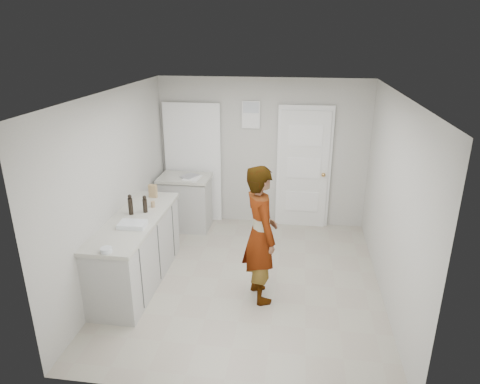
# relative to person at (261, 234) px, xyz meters

# --- Properties ---
(ground) EXTENTS (4.00, 4.00, 0.00)m
(ground) POSITION_rel_person_xyz_m (-0.20, 0.33, -0.87)
(ground) COLOR #A99F8E
(ground) RESTS_ON ground
(room_shell) EXTENTS (4.00, 4.00, 4.00)m
(room_shell) POSITION_rel_person_xyz_m (-0.37, 2.28, 0.15)
(room_shell) COLOR beige
(room_shell) RESTS_ON ground
(main_counter) EXTENTS (0.64, 1.96, 0.93)m
(main_counter) POSITION_rel_person_xyz_m (-1.65, 0.13, -0.44)
(main_counter) COLOR beige
(main_counter) RESTS_ON ground
(side_counter) EXTENTS (0.84, 0.61, 0.93)m
(side_counter) POSITION_rel_person_xyz_m (-1.45, 1.88, -0.44)
(side_counter) COLOR beige
(side_counter) RESTS_ON ground
(person) EXTENTS (0.64, 0.75, 1.74)m
(person) POSITION_rel_person_xyz_m (0.00, 0.00, 0.00)
(person) COLOR silver
(person) RESTS_ON ground
(cake_mix_box) EXTENTS (0.12, 0.07, 0.19)m
(cake_mix_box) POSITION_rel_person_xyz_m (-1.64, 0.88, 0.15)
(cake_mix_box) COLOR #96744B
(cake_mix_box) RESTS_ON main_counter
(spice_jar) EXTENTS (0.05, 0.05, 0.08)m
(spice_jar) POSITION_rel_person_xyz_m (-1.53, 0.53, 0.10)
(spice_jar) COLOR tan
(spice_jar) RESTS_ON main_counter
(oil_cruet_a) EXTENTS (0.06, 0.06, 0.24)m
(oil_cruet_a) POSITION_rel_person_xyz_m (-1.57, 0.34, 0.17)
(oil_cruet_a) COLOR black
(oil_cruet_a) RESTS_ON main_counter
(oil_cruet_b) EXTENTS (0.06, 0.06, 0.28)m
(oil_cruet_b) POSITION_rel_person_xyz_m (-1.73, 0.25, 0.19)
(oil_cruet_b) COLOR black
(oil_cruet_b) RESTS_ON main_counter
(baking_dish) EXTENTS (0.34, 0.25, 0.06)m
(baking_dish) POSITION_rel_person_xyz_m (-1.57, -0.12, 0.08)
(baking_dish) COLOR silver
(baking_dish) RESTS_ON main_counter
(egg_bowl) EXTENTS (0.13, 0.13, 0.05)m
(egg_bowl) POSITION_rel_person_xyz_m (-1.61, -0.77, 0.08)
(egg_bowl) COLOR silver
(egg_bowl) RESTS_ON main_counter
(papers) EXTENTS (0.29, 0.35, 0.01)m
(papers) POSITION_rel_person_xyz_m (-1.30, 1.82, 0.06)
(papers) COLOR white
(papers) RESTS_ON side_counter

